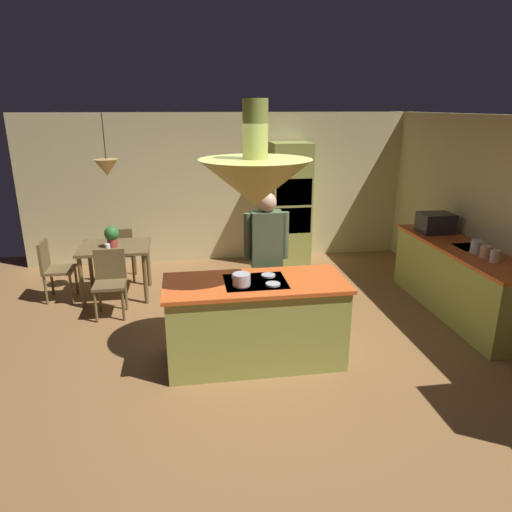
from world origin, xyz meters
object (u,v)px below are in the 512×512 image
(microwave_on_counter, at_px, (436,223))
(potted_plant_on_table, at_px, (112,235))
(kitchen_island, at_px, (255,321))
(canister_flour, at_px, (495,256))
(canister_tea, at_px, (476,246))
(person_at_island, at_px, (266,254))
(canister_sugar, at_px, (485,252))
(chair_by_back_wall, at_px, (121,250))
(oven_tower, at_px, (290,204))
(chair_facing_island, at_px, (110,278))
(dining_table, at_px, (115,254))
(chair_at_corner, at_px, (53,266))
(cup_on_table, at_px, (108,247))
(cooking_pot_on_cooktop, at_px, (242,279))

(microwave_on_counter, bearing_deg, potted_plant_on_table, 173.53)
(potted_plant_on_table, bearing_deg, kitchen_island, -50.10)
(canister_flour, xyz_separation_m, canister_tea, (0.00, 0.36, 0.01))
(person_at_island, distance_m, canister_sugar, 2.62)
(chair_by_back_wall, distance_m, potted_plant_on_table, 0.80)
(canister_flour, relative_size, canister_sugar, 1.02)
(kitchen_island, xyz_separation_m, canister_tea, (2.84, 0.55, 0.54))
(canister_sugar, xyz_separation_m, canister_tea, (0.00, 0.18, 0.01))
(oven_tower, height_order, chair_facing_island, oven_tower)
(microwave_on_counter, bearing_deg, dining_table, 172.88)
(person_at_island, distance_m, chair_at_corner, 3.17)
(canister_tea, xyz_separation_m, microwave_on_counter, (0.00, 0.98, 0.06))
(kitchen_island, relative_size, canister_sugar, 13.14)
(dining_table, bearing_deg, microwave_on_counter, -7.12)
(oven_tower, height_order, canister_flour, oven_tower)
(oven_tower, height_order, chair_at_corner, oven_tower)
(person_at_island, bearing_deg, chair_by_back_wall, 133.49)
(oven_tower, relative_size, cup_on_table, 23.08)
(person_at_island, relative_size, microwave_on_counter, 3.74)
(potted_plant_on_table, relative_size, cup_on_table, 3.33)
(canister_flour, bearing_deg, canister_tea, 90.00)
(potted_plant_on_table, bearing_deg, chair_facing_island, -88.68)
(chair_by_back_wall, height_order, microwave_on_counter, microwave_on_counter)
(oven_tower, bearing_deg, kitchen_island, -108.74)
(kitchen_island, distance_m, cup_on_table, 2.61)
(kitchen_island, height_order, canister_tea, canister_tea)
(person_at_island, bearing_deg, chair_at_corner, 153.12)
(chair_facing_island, distance_m, potted_plant_on_table, 0.71)
(potted_plant_on_table, bearing_deg, canister_sugar, -20.25)
(chair_facing_island, xyz_separation_m, chair_by_back_wall, (0.00, 1.24, 0.00))
(kitchen_island, bearing_deg, canister_sugar, 7.41)
(canister_sugar, xyz_separation_m, cooking_pot_on_cooktop, (-3.00, -0.50, 0.01))
(canister_tea, bearing_deg, chair_by_back_wall, 154.42)
(kitchen_island, xyz_separation_m, microwave_on_counter, (2.84, 1.53, 0.60))
(person_at_island, height_order, microwave_on_counter, person_at_island)
(chair_facing_island, bearing_deg, chair_by_back_wall, 90.00)
(cooking_pot_on_cooktop, bearing_deg, canister_sugar, 9.45)
(potted_plant_on_table, bearing_deg, person_at_island, -35.06)
(cup_on_table, bearing_deg, person_at_island, -31.38)
(oven_tower, relative_size, potted_plant_on_table, 6.92)
(person_at_island, height_order, chair_facing_island, person_at_island)
(dining_table, xyz_separation_m, cooking_pot_on_cooktop, (1.54, -2.23, 0.36))
(oven_tower, height_order, chair_by_back_wall, oven_tower)
(dining_table, bearing_deg, person_at_island, -36.23)
(cooking_pot_on_cooktop, bearing_deg, cup_on_table, 128.26)
(cooking_pot_on_cooktop, bearing_deg, kitchen_island, 39.09)
(dining_table, relative_size, canister_sugar, 6.67)
(cooking_pot_on_cooktop, bearing_deg, chair_facing_island, 133.76)
(dining_table, xyz_separation_m, canister_flour, (4.54, -1.91, 0.35))
(dining_table, relative_size, potted_plant_on_table, 3.22)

